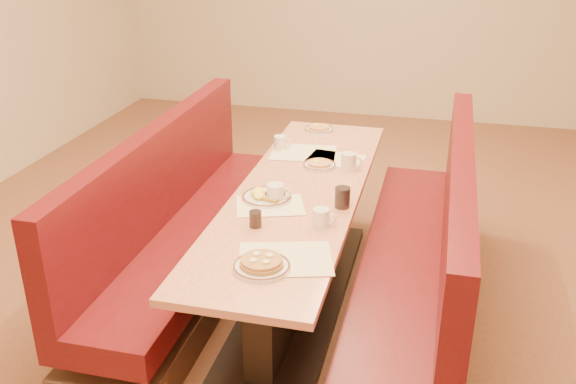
% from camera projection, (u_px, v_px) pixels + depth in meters
% --- Properties ---
extents(ground, '(8.00, 8.00, 0.00)m').
position_uv_depth(ground, '(298.00, 300.00, 4.00)').
color(ground, '#9E6647').
rests_on(ground, ground).
extents(diner_table, '(0.70, 2.50, 0.75)m').
position_uv_depth(diner_table, '(298.00, 247.00, 3.85)').
color(diner_table, black).
rests_on(diner_table, ground).
extents(booth_left, '(0.55, 2.50, 1.05)m').
position_uv_depth(booth_left, '(185.00, 235.00, 4.02)').
color(booth_left, '#4C3326').
rests_on(booth_left, ground).
extents(booth_right, '(0.55, 2.50, 1.05)m').
position_uv_depth(booth_right, '(422.00, 264.00, 3.69)').
color(booth_right, '#4C3326').
rests_on(booth_right, ground).
extents(placemat_near_left, '(0.43, 0.38, 0.00)m').
position_uv_depth(placemat_near_left, '(270.00, 205.00, 3.50)').
color(placemat_near_left, '#FFF6C7').
rests_on(placemat_near_left, diner_table).
extents(placemat_near_right, '(0.50, 0.43, 0.00)m').
position_uv_depth(placemat_near_right, '(285.00, 259.00, 2.97)').
color(placemat_near_right, '#FFF6C7').
rests_on(placemat_near_right, diner_table).
extents(placemat_far_left, '(0.46, 0.37, 0.00)m').
position_uv_depth(placemat_far_left, '(303.00, 153.00, 4.25)').
color(placemat_far_left, '#FFF6C7').
rests_on(placemat_far_left, diner_table).
extents(placemat_far_right, '(0.39, 0.31, 0.00)m').
position_uv_depth(placemat_far_right, '(336.00, 159.00, 4.14)').
color(placemat_far_right, '#FFF6C7').
rests_on(placemat_far_right, diner_table).
extents(pancake_plate, '(0.27, 0.27, 0.06)m').
position_uv_depth(pancake_plate, '(262.00, 265.00, 2.89)').
color(pancake_plate, silver).
rests_on(pancake_plate, diner_table).
extents(eggs_plate, '(0.28, 0.28, 0.06)m').
position_uv_depth(eggs_plate, '(266.00, 196.00, 3.58)').
color(eggs_plate, silver).
rests_on(eggs_plate, diner_table).
extents(extra_plate_mid, '(0.21, 0.21, 0.04)m').
position_uv_depth(extra_plate_mid, '(319.00, 165.00, 4.02)').
color(extra_plate_mid, silver).
rests_on(extra_plate_mid, diner_table).
extents(extra_plate_far, '(0.22, 0.22, 0.04)m').
position_uv_depth(extra_plate_far, '(319.00, 128.00, 4.68)').
color(extra_plate_far, silver).
rests_on(extra_plate_far, diner_table).
extents(coffee_mug_a, '(0.12, 0.09, 0.09)m').
position_uv_depth(coffee_mug_a, '(322.00, 217.00, 3.27)').
color(coffee_mug_a, silver).
rests_on(coffee_mug_a, diner_table).
extents(coffee_mug_b, '(0.13, 0.10, 0.10)m').
position_uv_depth(coffee_mug_b, '(276.00, 193.00, 3.53)').
color(coffee_mug_b, silver).
rests_on(coffee_mug_b, diner_table).
extents(coffee_mug_c, '(0.13, 0.09, 0.10)m').
position_uv_depth(coffee_mug_c, '(349.00, 161.00, 3.98)').
color(coffee_mug_c, silver).
rests_on(coffee_mug_c, diner_table).
extents(coffee_mug_d, '(0.12, 0.08, 0.09)m').
position_uv_depth(coffee_mug_d, '(281.00, 142.00, 4.31)').
color(coffee_mug_d, silver).
rests_on(coffee_mug_d, diner_table).
extents(soda_tumbler_near, '(0.06, 0.06, 0.09)m').
position_uv_depth(soda_tumbler_near, '(255.00, 219.00, 3.26)').
color(soda_tumbler_near, black).
rests_on(soda_tumbler_near, diner_table).
extents(soda_tumbler_mid, '(0.08, 0.08, 0.11)m').
position_uv_depth(soda_tumbler_mid, '(342.00, 197.00, 3.47)').
color(soda_tumbler_mid, black).
rests_on(soda_tumbler_mid, diner_table).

